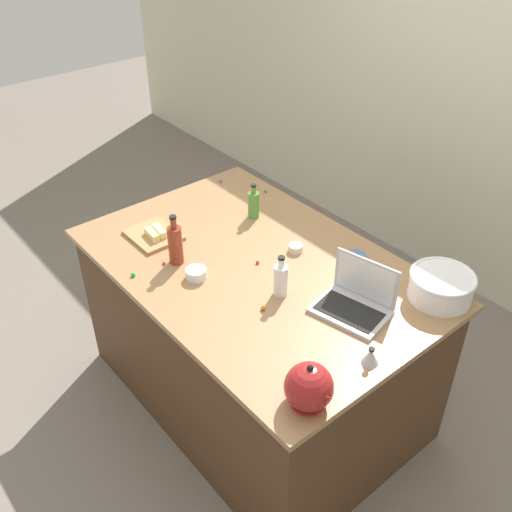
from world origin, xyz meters
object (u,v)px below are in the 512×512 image
at_px(bottle_soy, 175,244).
at_px(kitchen_timer, 371,356).
at_px(bottle_olive, 254,204).
at_px(kettle, 309,387).
at_px(bottle_vinegar, 281,279).
at_px(mixing_bowl_large, 441,286).
at_px(ramekin_small, 196,274).
at_px(laptop, 355,300).
at_px(butter_stick_right, 159,231).
at_px(cutting_board, 154,235).
at_px(ramekin_wide, 356,259).
at_px(ramekin_medium, 296,248).
at_px(butter_stick_left, 152,234).

relative_size(bottle_soy, kitchen_timer, 3.34).
xyz_separation_m(bottle_olive, kettle, (1.12, -0.67, 0.00)).
relative_size(bottle_olive, bottle_vinegar, 0.96).
height_order(mixing_bowl_large, ramekin_small, mixing_bowl_large).
height_order(laptop, bottle_vinegar, laptop).
xyz_separation_m(bottle_soy, butter_stick_right, (-0.24, 0.05, -0.07)).
bearing_deg(laptop, ramekin_small, -147.08).
distance_m(bottle_vinegar, cutting_board, 0.79).
bearing_deg(kettle, ramekin_wide, 121.40).
height_order(bottle_vinegar, ramekin_medium, bottle_vinegar).
distance_m(mixing_bowl_large, ramekin_medium, 0.72).
xyz_separation_m(kettle, butter_stick_right, (-1.27, 0.17, -0.04)).
bearing_deg(ramekin_medium, kitchen_timer, -21.75).
xyz_separation_m(bottle_olive, kitchen_timer, (1.13, -0.34, -0.04)).
relative_size(ramekin_small, ramekin_wide, 1.02).
relative_size(bottle_soy, kettle, 1.21).
xyz_separation_m(laptop, butter_stick_left, (-1.02, -0.39, -0.01)).
xyz_separation_m(bottle_olive, cutting_board, (-0.18, -0.52, -0.07)).
xyz_separation_m(kettle, ramekin_wide, (-0.47, 0.77, -0.06)).
height_order(ramekin_medium, kitchen_timer, kitchen_timer).
relative_size(bottle_olive, ramekin_medium, 2.75).
relative_size(bottle_soy, butter_stick_left, 2.34).
bearing_deg(mixing_bowl_large, kitchen_timer, -82.49).
relative_size(bottle_olive, ramekin_small, 2.01).
bearing_deg(bottle_soy, kettle, -6.44).
bearing_deg(butter_stick_right, bottle_soy, -12.45).
distance_m(cutting_board, ramekin_small, 0.43).
xyz_separation_m(cutting_board, butter_stick_right, (0.02, 0.02, 0.03)).
relative_size(laptop, ramekin_wide, 3.67).
bearing_deg(butter_stick_right, ramekin_medium, 39.80).
relative_size(mixing_bowl_large, ramekin_wide, 3.02).
bearing_deg(bottle_olive, ramekin_medium, -7.19).
relative_size(butter_stick_left, ramekin_medium, 1.54).
xyz_separation_m(ramekin_medium, ramekin_wide, (0.26, 0.16, 0.01)).
distance_m(bottle_vinegar, ramekin_wide, 0.44).
bearing_deg(laptop, butter_stick_left, -159.03).
bearing_deg(bottle_soy, ramekin_wide, 49.60).
relative_size(butter_stick_left, butter_stick_right, 1.00).
bearing_deg(ramekin_wide, kitchen_timer, -43.09).
relative_size(bottle_vinegar, kitchen_timer, 2.64).
relative_size(laptop, butter_stick_right, 3.18).
bearing_deg(kitchen_timer, ramekin_wide, 136.91).
bearing_deg(ramekin_wide, bottle_soy, -130.40).
height_order(bottle_olive, ramekin_small, bottle_olive).
distance_m(laptop, bottle_soy, 0.88).
bearing_deg(butter_stick_right, ramekin_wide, 37.16).
relative_size(bottle_olive, butter_stick_right, 1.78).
height_order(bottle_vinegar, ramekin_small, bottle_vinegar).
relative_size(mixing_bowl_large, kettle, 1.35).
bearing_deg(ramekin_wide, kettle, -58.60).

